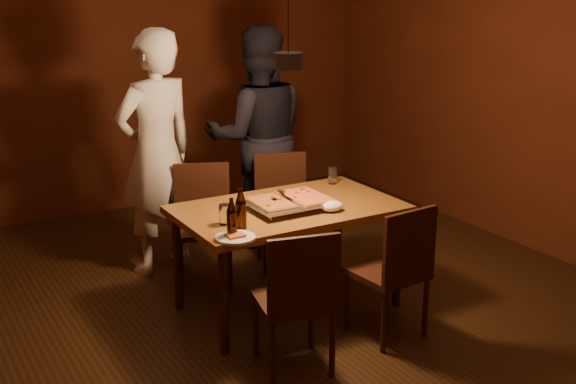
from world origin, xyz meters
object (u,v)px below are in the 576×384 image
pizza_tray (289,204)px  beer_bottle_a (232,217)px  chair_far_left (203,213)px  diner_dark (258,137)px  chair_far_right (282,199)px  plate_slice (235,237)px  diner_white (157,153)px  chair_near_right (397,261)px  dining_table (288,216)px  pendant_lamp (288,59)px  chair_near_left (298,290)px  beer_bottle_b (241,209)px

pizza_tray → beer_bottle_a: size_ratio=2.31×
chair_far_left → diner_dark: size_ratio=0.29×
chair_far_left → chair_far_right: bearing=-158.2°
chair_far_right → pizza_tray: chair_far_right is taller
plate_slice → diner_white: size_ratio=0.13×
chair_near_right → pizza_tray: (-0.37, 0.71, 0.24)m
chair_far_left → plate_slice: chair_far_left is taller
dining_table → chair_near_right: (0.36, -0.74, -0.14)m
chair_far_right → pendant_lamp: 1.62m
pizza_tray → pendant_lamp: bearing=-121.5°
chair_near_left → beer_bottle_a: bearing=124.1°
dining_table → chair_far_right: chair_far_right is taller
chair_far_right → pendant_lamp: size_ratio=0.49×
chair_far_right → chair_near_left: bearing=83.0°
chair_near_left → plate_slice: chair_near_left is taller
dining_table → chair_near_right: size_ratio=3.09×
chair_near_left → diner_white: (-0.10, 1.94, 0.41)m
diner_dark → pendant_lamp: 1.79m
dining_table → beer_bottle_b: (-0.48, -0.25, 0.21)m
chair_far_left → pizza_tray: bearing=132.1°
diner_white → diner_dark: size_ratio=1.01×
plate_slice → pendant_lamp: size_ratio=0.22×
chair_far_left → beer_bottle_b: bearing=102.0°
dining_table → plate_slice: (-0.59, -0.39, 0.08)m
beer_bottle_b → chair_far_left: bearing=79.7°
plate_slice → diner_white: bearing=86.7°
chair_near_left → chair_far_right: bearing=75.5°
beer_bottle_a → pendant_lamp: size_ratio=0.22×
chair_near_right → beer_bottle_a: 1.08m
chair_far_left → beer_bottle_a: beer_bottle_a is taller
beer_bottle_b → pendant_lamp: pendant_lamp is taller
chair_far_left → pendant_lamp: pendant_lamp is taller
beer_bottle_a → chair_far_right: bearing=48.2°
plate_slice → diner_dark: size_ratio=0.13×
chair_far_left → pizza_tray: (0.29, -0.79, 0.24)m
chair_near_right → beer_bottle_b: bearing=144.9°
dining_table → chair_near_left: chair_near_left is taller
chair_far_left → pizza_tray: size_ratio=1.00×
chair_near_left → beer_bottle_b: 0.65m
diner_dark → pizza_tray: bearing=89.6°
pizza_tray → pendant_lamp: size_ratio=0.50×
chair_near_left → chair_near_right: same height
dining_table → chair_far_right: 0.86m
chair_near_left → pizza_tray: chair_near_left is taller
chair_near_right → diner_white: bearing=109.8°
chair_near_left → beer_bottle_a: size_ratio=2.10×
dining_table → pizza_tray: bearing=-113.7°
chair_far_right → chair_far_left: bearing=19.5°
dining_table → chair_far_left: (-0.30, 0.76, -0.14)m
diner_dark → beer_bottle_b: bearing=78.0°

